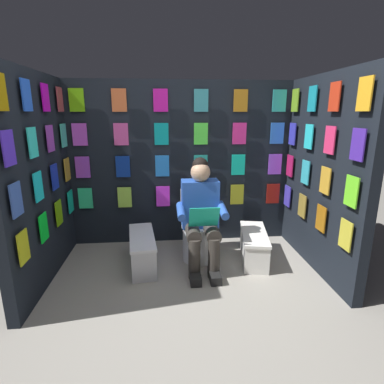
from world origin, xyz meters
name	(u,v)px	position (x,y,z in m)	size (l,w,h in m)	color
ground_plane	(194,318)	(0.00, 0.00, 0.00)	(30.00, 30.00, 0.00)	#9E998E
display_wall_back	(181,164)	(0.00, -1.66, 1.02)	(2.85, 0.14, 2.03)	black
display_wall_left	(322,175)	(-1.42, -0.81, 1.02)	(0.14, 1.62, 2.03)	black
display_wall_right	(38,180)	(1.42, -0.81, 1.02)	(0.14, 1.62, 2.03)	black
toilet	(199,230)	(-0.16, -1.13, 0.33)	(0.41, 0.55, 0.77)	white
person_reading	(201,214)	(-0.17, -0.90, 0.60)	(0.53, 0.68, 1.19)	blue
comic_longbox_near	(142,250)	(0.48, -0.96, 0.18)	(0.35, 0.80, 0.35)	silver
comic_longbox_far	(254,246)	(-0.79, -0.99, 0.17)	(0.41, 0.80, 0.33)	white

